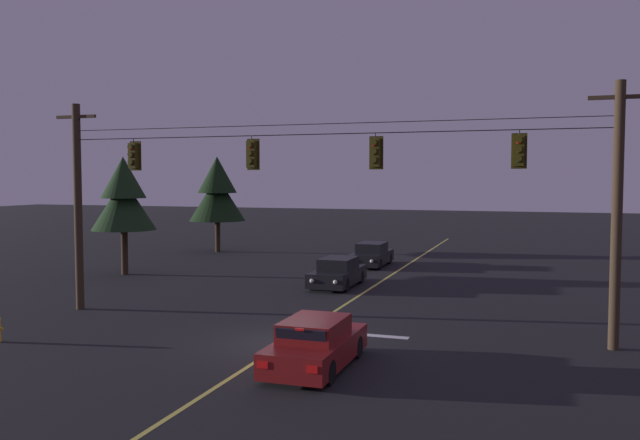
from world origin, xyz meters
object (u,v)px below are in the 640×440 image
(tree_verge_far, at_px, (217,192))
(car_waiting_near_lane, at_px, (316,345))
(traffic_light_leftmost, at_px, (133,156))
(traffic_light_centre, at_px, (375,153))
(traffic_light_right_inner, at_px, (519,151))
(car_oncoming_lead, at_px, (338,273))
(traffic_light_left_inner, at_px, (251,154))
(tree_verge_near, at_px, (124,197))
(car_oncoming_trailing, at_px, (372,255))

(tree_verge_far, bearing_deg, car_waiting_near_lane, -57.45)
(traffic_light_leftmost, bearing_deg, tree_verge_far, 109.05)
(traffic_light_centre, bearing_deg, traffic_light_leftmost, 180.00)
(traffic_light_centre, height_order, traffic_light_right_inner, same)
(traffic_light_leftmost, height_order, car_waiting_near_lane, traffic_light_leftmost)
(car_oncoming_lead, xyz_separation_m, tree_verge_far, (-12.56, 11.74, 3.63))
(traffic_light_right_inner, bearing_deg, car_oncoming_lead, 134.90)
(traffic_light_left_inner, bearing_deg, tree_verge_far, 120.45)
(tree_verge_far, bearing_deg, traffic_light_leftmost, -70.95)
(car_oncoming_lead, relative_size, tree_verge_far, 0.65)
(traffic_light_centre, bearing_deg, car_waiting_near_lane, -95.82)
(car_waiting_near_lane, bearing_deg, traffic_light_leftmost, 152.17)
(traffic_light_left_inner, height_order, tree_verge_far, tree_verge_far)
(tree_verge_near, bearing_deg, car_oncoming_lead, -0.45)
(traffic_light_centre, relative_size, car_oncoming_lead, 0.28)
(car_oncoming_lead, relative_size, tree_verge_near, 0.69)
(tree_verge_near, bearing_deg, traffic_light_left_inner, -36.99)
(traffic_light_right_inner, relative_size, car_oncoming_trailing, 0.28)
(traffic_light_centre, bearing_deg, car_oncoming_lead, 114.64)
(traffic_light_left_inner, xyz_separation_m, car_oncoming_trailing, (0.30, 16.44, -5.44))
(traffic_light_leftmost, xyz_separation_m, traffic_light_right_inner, (14.10, 0.00, 0.00))
(traffic_light_centre, relative_size, traffic_light_right_inner, 1.00)
(car_waiting_near_lane, distance_m, tree_verge_near, 20.91)
(traffic_light_leftmost, distance_m, tree_verge_far, 21.60)
(traffic_light_left_inner, relative_size, traffic_light_right_inner, 1.00)
(traffic_light_centre, height_order, tree_verge_far, tree_verge_far)
(traffic_light_leftmost, xyz_separation_m, traffic_light_centre, (9.48, 0.00, 0.00))
(traffic_light_centre, xyz_separation_m, car_waiting_near_lane, (-0.48, -4.75, -5.44))
(car_oncoming_trailing, xyz_separation_m, tree_verge_far, (-12.27, 3.91, 3.63))
(car_oncoming_trailing, bearing_deg, car_waiting_near_lane, -79.96)
(traffic_light_leftmost, relative_size, car_waiting_near_lane, 0.28)
(traffic_light_leftmost, relative_size, tree_verge_far, 0.18)
(traffic_light_centre, height_order, car_oncoming_lead, traffic_light_centre)
(traffic_light_left_inner, relative_size, car_oncoming_lead, 0.28)
(traffic_light_left_inner, relative_size, car_waiting_near_lane, 0.28)
(car_waiting_near_lane, relative_size, tree_verge_far, 0.64)
(car_waiting_near_lane, xyz_separation_m, tree_verge_near, (-15.61, 13.45, 3.57))
(tree_verge_near, bearing_deg, traffic_light_centre, -28.40)
(traffic_light_right_inner, distance_m, car_oncoming_trailing, 19.45)
(car_waiting_near_lane, height_order, car_oncoming_trailing, same)
(traffic_light_centre, relative_size, car_waiting_near_lane, 0.28)
(traffic_light_left_inner, bearing_deg, traffic_light_right_inner, 0.00)
(traffic_light_leftmost, xyz_separation_m, car_oncoming_lead, (5.53, 8.60, -5.44))
(traffic_light_centre, height_order, tree_verge_near, traffic_light_centre)
(car_waiting_near_lane, distance_m, car_oncoming_trailing, 21.52)
(traffic_light_left_inner, relative_size, tree_verge_far, 0.18)
(car_oncoming_trailing, bearing_deg, traffic_light_left_inner, -91.06)
(traffic_light_left_inner, distance_m, car_oncoming_lead, 10.19)
(traffic_light_leftmost, xyz_separation_m, traffic_light_left_inner, (4.94, 0.00, 0.00))
(traffic_light_centre, bearing_deg, car_oncoming_trailing, 104.45)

